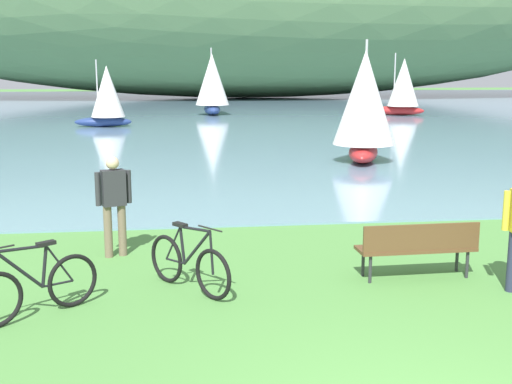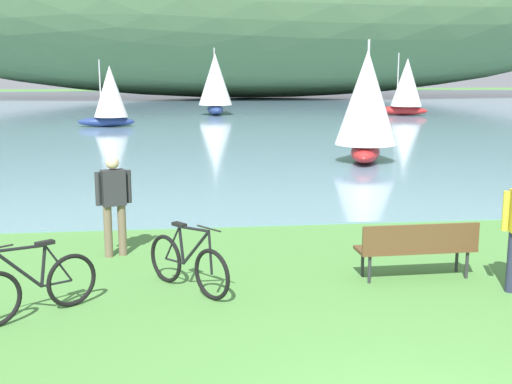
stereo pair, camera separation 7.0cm
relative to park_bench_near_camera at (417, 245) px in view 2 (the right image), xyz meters
The scene contains 9 objects.
bay_water 43.57m from the park_bench_near_camera, 91.94° to the left, with size 180.00×80.00×0.04m, color #6B8EA8.
park_bench_near_camera is the anchor object (origin of this frame).
bicycle_leaning_near_bench 3.44m from the park_bench_near_camera, behind, with size 1.13×1.44×1.01m.
bicycle_beside_path 5.47m from the park_bench_near_camera, behind, with size 1.43×1.14×1.01m.
person_at_shoreline 4.98m from the park_bench_near_camera, 159.18° to the left, with size 0.58×0.34×1.71m.
sailboat_nearest_to_shore 12.30m from the park_bench_near_camera, 77.57° to the left, with size 2.58×3.58×4.05m.
sailboat_mid_bay 35.23m from the park_bench_near_camera, 70.88° to the left, with size 3.62×2.74×4.13m.
sailboat_toward_hillside 27.68m from the park_bench_near_camera, 105.26° to the left, with size 3.06×1.85×3.57m.
sailboat_far_off 35.33m from the park_bench_near_camera, 91.86° to the left, with size 2.31×3.84×4.50m.
Camera 2 is at (-2.01, -4.68, 3.13)m, focal length 45.29 mm.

